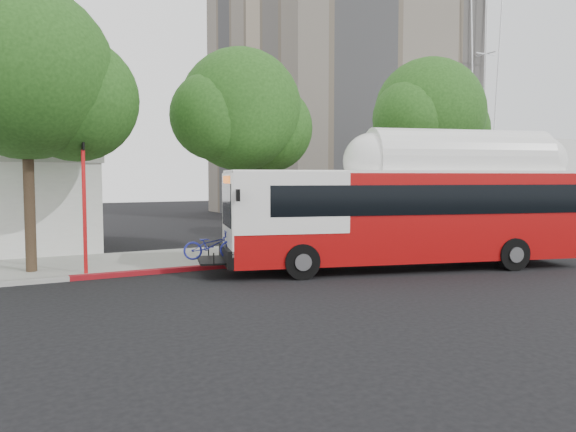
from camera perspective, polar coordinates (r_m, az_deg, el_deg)
name	(u,v)px	position (r m, az deg, el deg)	size (l,w,h in m)	color
ground	(342,279)	(18.77, 5.46, -6.36)	(120.00, 120.00, 0.00)	black
sidewalk	(258,253)	(24.36, -3.08, -3.78)	(60.00, 5.00, 0.15)	gray
curb_strip	(286,261)	(22.06, -0.19, -4.59)	(60.00, 0.30, 0.15)	gray
red_curb_segment	(214,267)	(20.83, -7.52, -5.12)	(10.00, 0.32, 0.16)	maroon
street_tree_left	(41,81)	(21.22, -23.82, 12.43)	(6.67, 5.80, 9.74)	#2D2116
street_tree_mid	(249,116)	(23.63, -4.00, 10.15)	(5.75, 5.00, 8.62)	#2D2116
street_tree_right	(435,118)	(29.10, 14.76, 9.56)	(6.21, 5.40, 9.18)	#2D2116
apartment_tower	(336,18)	(53.68, 4.92, 19.38)	(18.00, 18.00, 37.00)	tan
horizon_block	(536,181)	(51.04, 23.85, 3.24)	(20.00, 12.00, 6.00)	silver
transit_bus	(407,216)	(21.01, 11.95, -0.03)	(14.07, 6.12, 4.12)	#9D0A0B
signal_pole	(84,209)	(19.80, -19.98, 0.68)	(0.13, 0.43, 4.50)	red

